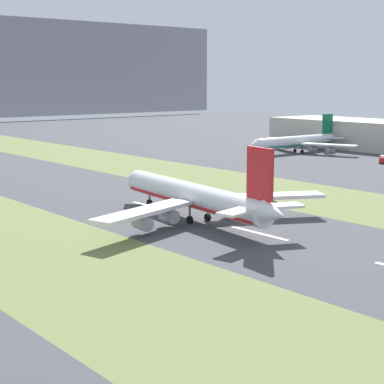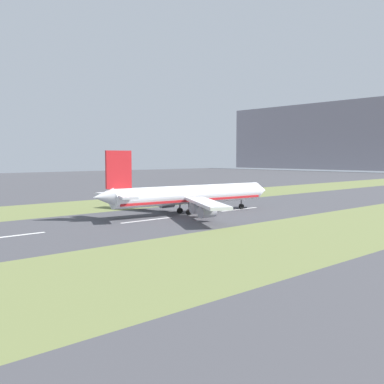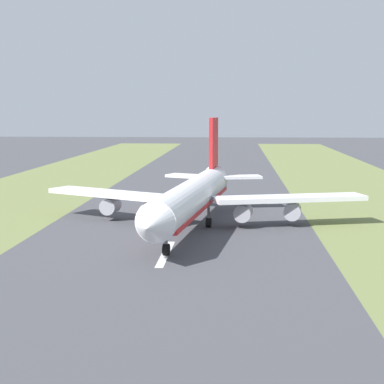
% 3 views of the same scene
% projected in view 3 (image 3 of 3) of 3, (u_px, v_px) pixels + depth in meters
% --- Properties ---
extents(ground_plane, '(800.00, 800.00, 0.00)m').
position_uv_depth(ground_plane, '(179.00, 226.00, 122.10)').
color(ground_plane, '#424247').
extents(centreline_dash_near, '(1.20, 18.00, 0.01)m').
position_uv_depth(centreline_dash_near, '(197.00, 190.00, 177.38)').
color(centreline_dash_near, silver).
rests_on(centreline_dash_near, ground).
extents(centreline_dash_mid, '(1.20, 18.00, 0.01)m').
position_uv_depth(centreline_dash_mid, '(186.00, 212.00, 137.79)').
color(centreline_dash_mid, silver).
rests_on(centreline_dash_mid, ground).
extents(centreline_dash_far, '(1.20, 18.00, 0.01)m').
position_uv_depth(centreline_dash_far, '(166.00, 254.00, 98.21)').
color(centreline_dash_far, silver).
rests_on(centreline_dash_far, ground).
extents(airplane_main_jet, '(63.70, 67.18, 20.20)m').
position_uv_depth(airplane_main_jet, '(194.00, 196.00, 118.91)').
color(airplane_main_jet, white).
rests_on(airplane_main_jet, ground).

